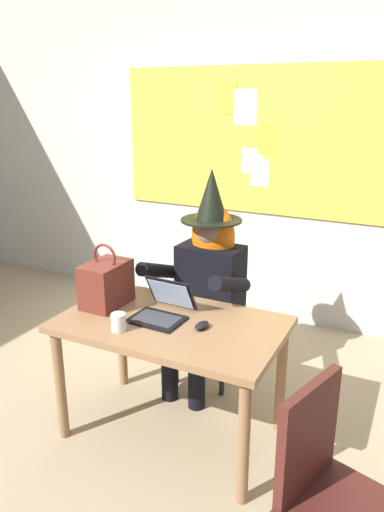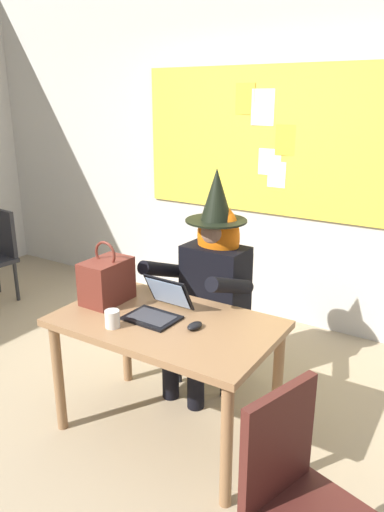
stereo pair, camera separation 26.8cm
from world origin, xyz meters
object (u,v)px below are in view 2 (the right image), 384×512
at_px(desk_main, 166,336).
at_px(laptop, 158,308).
at_px(person_costumed, 211,273).
at_px(coffee_mug, 112,319).
at_px(handbag, 107,280).
at_px(chair_at_desk, 219,308).
at_px(computer_mouse, 195,326).
at_px(chair_extra_corner, 299,497).

xyz_separation_m(desk_main, laptop, (-0.07, 0.03, 0.14)).
bearing_deg(person_costumed, coffee_mug, -6.07).
xyz_separation_m(person_costumed, laptop, (0.00, -0.58, -0.03)).
bearing_deg(laptop, handbag, -178.06).
distance_m(chair_at_desk, person_costumed, 0.32).
relative_size(laptop, computer_mouse, 3.14).
distance_m(chair_at_desk, coffee_mug, 1.00).
distance_m(laptop, computer_mouse, 0.27).
xyz_separation_m(laptop, computer_mouse, (0.26, -0.03, -0.03)).
bearing_deg(handbag, laptop, 0.57).
bearing_deg(laptop, desk_main, -21.23).
xyz_separation_m(coffee_mug, chair_extra_corner, (1.20, -0.36, -0.26)).
height_order(computer_mouse, coffee_mug, coffee_mug).
bearing_deg(coffee_mug, person_costumed, 82.06).
bearing_deg(computer_mouse, chair_extra_corner, -29.28).
height_order(person_costumed, chair_extra_corner, person_costumed).
distance_m(desk_main, chair_extra_corner, 1.17).
bearing_deg(laptop, coffee_mug, -114.10).
distance_m(chair_at_desk, computer_mouse, 0.82).
relative_size(desk_main, chair_at_desk, 1.38).
relative_size(computer_mouse, chair_extra_corner, 0.12).
height_order(desk_main, handbag, handbag).
xyz_separation_m(person_costumed, computer_mouse, (0.27, -0.61, -0.05)).
bearing_deg(person_costumed, handbag, -30.75).
height_order(chair_at_desk, chair_extra_corner, chair_extra_corner).
xyz_separation_m(chair_at_desk, computer_mouse, (0.27, -0.73, 0.24)).
xyz_separation_m(laptop, chair_extra_corner, (1.08, -0.61, -0.26)).
relative_size(computer_mouse, handbag, 0.28).
xyz_separation_m(desk_main, computer_mouse, (0.19, -0.00, 0.11)).
distance_m(person_costumed, handbag, 0.70).
distance_m(handbag, coffee_mug, 0.37).
distance_m(laptop, handbag, 0.39).
distance_m(chair_at_desk, chair_extra_corner, 1.70).
bearing_deg(chair_extra_corner, handbag, 174.08).
height_order(handbag, coffee_mug, handbag).
xyz_separation_m(chair_at_desk, handbag, (-0.37, -0.71, 0.36)).
xyz_separation_m(desk_main, coffee_mug, (-0.19, -0.22, 0.14)).
height_order(chair_at_desk, handbag, handbag).
bearing_deg(desk_main, handbag, 176.73).
bearing_deg(laptop, computer_mouse, -5.43).
relative_size(chair_at_desk, computer_mouse, 8.63).
xyz_separation_m(computer_mouse, chair_extra_corner, (0.82, -0.58, -0.23)).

